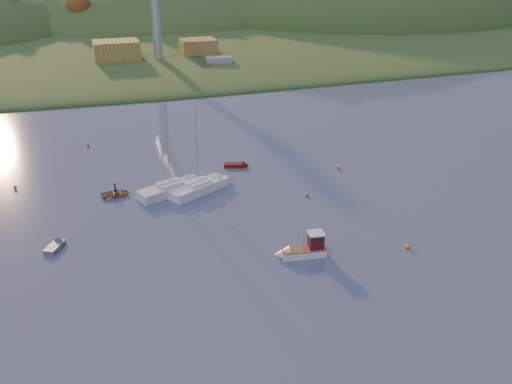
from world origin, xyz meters
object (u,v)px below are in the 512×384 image
object	(u,v)px
canoe	(116,194)
grey_dinghy	(58,244)
sailboat_near	(170,188)
fishing_boat	(300,250)
sailboat_far	(199,187)
red_tender	(240,165)

from	to	relation	value
canoe	grey_dinghy	size ratio (longest dim) A/B	1.08
sailboat_near	grey_dinghy	size ratio (longest dim) A/B	3.54
fishing_boat	sailboat_near	world-z (taller)	sailboat_near
sailboat_far	canoe	xyz separation A→B (m)	(-10.64, 2.00, -0.38)
sailboat_far	grey_dinghy	bearing A→B (deg)	179.21
fishing_boat	canoe	size ratio (longest dim) A/B	1.53
red_tender	fishing_boat	bearing A→B (deg)	-75.22
canoe	red_tender	world-z (taller)	red_tender
sailboat_near	canoe	bearing A→B (deg)	147.17
grey_dinghy	red_tender	bearing A→B (deg)	-28.40
red_tender	grey_dinghy	world-z (taller)	red_tender
fishing_boat	sailboat_far	bearing A→B (deg)	-63.89
sailboat_near	sailboat_far	xyz separation A→B (m)	(3.66, -0.64, -0.02)
fishing_boat	sailboat_near	bearing A→B (deg)	-55.64
red_tender	grey_dinghy	distance (m)	30.51
canoe	grey_dinghy	world-z (taller)	grey_dinghy
fishing_boat	red_tender	world-z (taller)	fishing_boat
sailboat_far	red_tender	distance (m)	10.46
sailboat_far	red_tender	size ratio (longest dim) A/B	3.04
sailboat_far	red_tender	bearing A→B (deg)	13.67
canoe	grey_dinghy	xyz separation A→B (m)	(-7.33, -11.42, -0.14)
sailboat_far	canoe	world-z (taller)	sailboat_far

